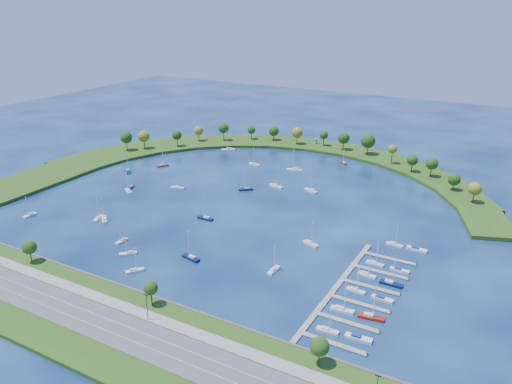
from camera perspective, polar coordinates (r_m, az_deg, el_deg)
The scene contains 40 objects.
ground at distance 283.85m, azimuth -1.38°, elevation -0.89°, with size 700.00×700.00×0.00m, color #07163E.
south_shoreline at distance 199.79m, azimuth -20.11°, elevation -12.10°, with size 420.00×43.10×11.60m.
breakwater at distance 345.59m, azimuth -3.86°, elevation 3.30°, with size 286.74×247.64×2.00m.
breakwater_trees at distance 359.70m, azimuth 3.90°, elevation 5.60°, with size 239.37×88.21×14.53m.
harbor_tower at distance 387.95m, azimuth 6.69°, elevation 5.65°, with size 2.60×2.60×3.99m.
dock_system at distance 202.11m, azimuth 10.90°, elevation -10.88°, with size 24.28×82.00×1.60m.
moored_boat_0 at distance 342.34m, azimuth -0.16°, elevation 3.16°, with size 8.34×3.05×12.00m.
moored_boat_1 at distance 350.66m, azimuth 9.76°, elevation 3.28°, with size 6.16×6.00×9.88m.
moored_boat_2 at distance 234.76m, azimuth 6.11°, elevation -5.68°, with size 8.35×4.63×11.83m.
moored_boat_3 at distance 375.73m, azimuth -3.11°, elevation 4.77°, with size 9.83×7.92×14.68m.
moored_boat_4 at distance 302.53m, azimuth 2.25°, elevation 0.71°, with size 9.62×4.70×13.63m.
moored_boat_5 at distance 303.99m, azimuth -14.03°, elevation 0.16°, with size 8.08×6.13×11.88m.
moored_boat_6 at distance 268.84m, azimuth -16.55°, elevation -2.89°, with size 7.74×7.08×12.07m.
moored_boat_7 at distance 243.91m, azimuth -14.76°, elevation -5.24°, with size 2.00×6.86×10.06m.
moored_boat_8 at distance 297.07m, azimuth 6.15°, elevation 0.20°, with size 9.32×5.86×13.30m.
moored_boat_9 at distance 212.24m, azimuth 1.98°, elevation -8.64°, with size 2.35×7.94×11.61m.
moored_boat_10 at distance 287.35m, azimuth -23.92°, elevation -2.32°, with size 2.50×7.61×11.04m.
moored_boat_11 at distance 309.73m, azimuth -13.79°, elevation 0.56°, with size 4.02×6.94×9.85m.
moored_boat_12 at distance 338.49m, azimuth -14.08°, elevation 2.30°, with size 8.06×7.78×12.86m.
moored_boat_13 at distance 271.35m, azimuth -17.15°, elevation -2.74°, with size 4.12×8.06×11.40m.
moored_boat_14 at distance 231.91m, azimuth -14.06°, elevation -6.59°, with size 6.82×6.69×10.98m.
moored_boat_15 at distance 217.69m, azimuth -13.35°, elevation -8.45°, with size 6.15×7.26×11.01m.
moored_boat_16 at distance 331.84m, azimuth 4.31°, elevation 2.53°, with size 10.22×5.37×14.47m.
moored_boat_17 at distance 223.16m, azimuth -7.27°, elevation -7.22°, with size 9.37×4.25×13.31m.
moored_boat_18 at distance 297.70m, azimuth -1.12°, elevation 0.37°, with size 8.03×7.09×12.35m.
moored_boat_19 at distance 260.33m, azimuth -5.65°, elevation -2.87°, with size 8.53×2.50×12.49m.
moored_boat_20 at distance 303.67m, azimuth -8.76°, elevation 0.54°, with size 8.30×4.83×11.78m.
moored_boat_21 at distance 345.04m, azimuth -10.37°, elevation 2.95°, with size 5.98×7.76×11.45m.
docked_boat_0 at distance 179.76m, azimuth 7.96°, elevation -14.95°, with size 7.87×2.58×11.41m.
docked_boat_1 at distance 178.18m, azimuth 11.34°, elevation -15.65°, with size 9.17×3.25×1.83m.
docked_boat_2 at distance 190.50m, azimuth 9.55°, elevation -12.74°, with size 8.93×3.35×12.82m.
docked_boat_3 at distance 188.59m, azimuth 12.70°, elevation -13.38°, with size 9.51×3.87×13.57m.
docked_boat_4 at distance 202.57m, azimuth 11.06°, elevation -10.64°, with size 7.47×2.36×10.87m.
docked_boat_5 at distance 199.88m, azimuth 13.88°, elevation -11.45°, with size 8.45×2.75×1.70m.
docked_boat_6 at distance 213.71m, azimuth 12.25°, elevation -8.94°, with size 7.74×2.73×11.16m.
docked_boat_7 at distance 209.80m, azimuth 14.84°, elevation -9.78°, with size 9.03×2.68×13.21m.
docked_boat_8 at distance 222.81m, azimuth 13.11°, elevation -7.70°, with size 7.74×2.62×11.20m.
docked_boat_9 at distance 220.45m, azimuth 15.68°, elevation -8.38°, with size 7.99×2.31×1.62m.
docked_boat_10 at distance 240.98m, azimuth 15.17°, elevation -5.61°, with size 7.73×2.78×11.13m.
docked_boat_11 at distance 239.51m, azimuth 17.47°, elevation -6.09°, with size 9.13×3.11×1.83m.
Camera 1 is at (135.28, -225.97, 105.87)m, focal length 35.88 mm.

